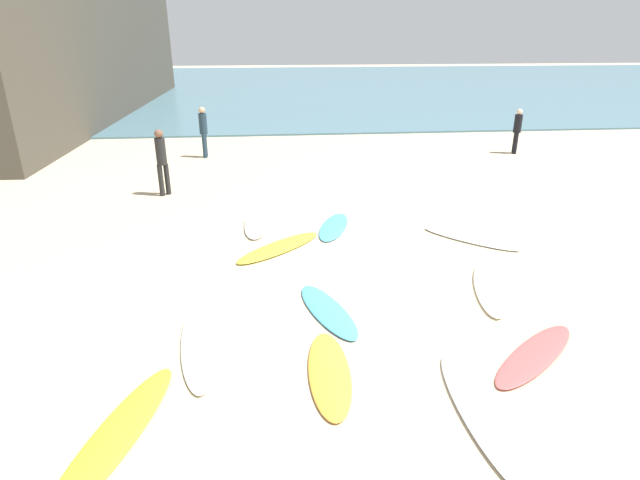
% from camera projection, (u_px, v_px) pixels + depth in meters
% --- Properties ---
extents(ground_plane, '(120.00, 120.00, 0.00)m').
position_uv_depth(ground_plane, '(403.00, 312.00, 8.67)').
color(ground_plane, '#C6B28E').
extents(ocean_water, '(120.00, 40.00, 0.08)m').
position_uv_depth(ocean_water, '(295.00, 86.00, 41.13)').
color(ocean_water, slate).
rests_on(ocean_water, ground_plane).
extents(surfboard_0, '(1.96, 1.88, 0.07)m').
position_uv_depth(surfboard_0, '(470.00, 239.00, 11.59)').
color(surfboard_0, white).
rests_on(surfboard_0, ground_plane).
extents(surfboard_1, '(1.15, 2.00, 0.06)m').
position_uv_depth(surfboard_1, '(334.00, 227.00, 12.28)').
color(surfboard_1, '#4BA2DB').
rests_on(surfboard_1, ground_plane).
extents(surfboard_2, '(2.08, 1.95, 0.08)m').
position_uv_depth(surfboard_2, '(279.00, 247.00, 11.11)').
color(surfboard_2, yellow).
rests_on(surfboard_2, ground_plane).
extents(surfboard_3, '(0.63, 1.99, 0.07)m').
position_uv_depth(surfboard_3, '(329.00, 373.00, 7.10)').
color(surfboard_3, gold).
rests_on(surfboard_3, ground_plane).
extents(surfboard_4, '(1.07, 2.20, 0.09)m').
position_uv_depth(surfboard_4, '(489.00, 288.00, 9.37)').
color(surfboard_4, silver).
rests_on(surfboard_4, ground_plane).
extents(surfboard_5, '(0.82, 2.30, 0.07)m').
position_uv_depth(surfboard_5, '(197.00, 347.00, 7.66)').
color(surfboard_5, silver).
rests_on(surfboard_5, ground_plane).
extents(surfboard_6, '(0.69, 2.27, 0.09)m').
position_uv_depth(surfboard_6, '(257.00, 222.00, 12.55)').
color(surfboard_6, white).
rests_on(surfboard_6, ground_plane).
extents(surfboard_7, '(2.01, 1.78, 0.07)m').
position_uv_depth(surfboard_7, '(535.00, 355.00, 7.49)').
color(surfboard_7, '#DC504F').
rests_on(surfboard_7, ground_plane).
extents(surfboard_8, '(0.61, 2.54, 0.08)m').
position_uv_depth(surfboard_8, '(482.00, 414.00, 6.32)').
color(surfboard_8, white).
rests_on(surfboard_8, ground_plane).
extents(surfboard_9, '(1.13, 2.04, 0.07)m').
position_uv_depth(surfboard_9, '(328.00, 311.00, 8.65)').
color(surfboard_9, '#47A0DA').
rests_on(surfboard_9, ground_plane).
extents(surfboard_10, '(1.27, 2.62, 0.07)m').
position_uv_depth(surfboard_10, '(116.00, 435.00, 6.01)').
color(surfboard_10, yellow).
rests_on(surfboard_10, ground_plane).
extents(beachgoer_near, '(0.34, 0.34, 1.65)m').
position_uv_depth(beachgoer_near, '(517.00, 129.00, 19.18)').
color(beachgoer_near, black).
rests_on(beachgoer_near, ground_plane).
extents(beachgoer_mid, '(0.40, 0.40, 1.85)m').
position_uv_depth(beachgoer_mid, '(162.00, 159.00, 14.31)').
color(beachgoer_mid, black).
rests_on(beachgoer_mid, ground_plane).
extents(beachgoer_far, '(0.29, 0.34, 1.81)m').
position_uv_depth(beachgoer_far, '(203.00, 129.00, 18.55)').
color(beachgoer_far, '#1E3342').
rests_on(beachgoer_far, ground_plane).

